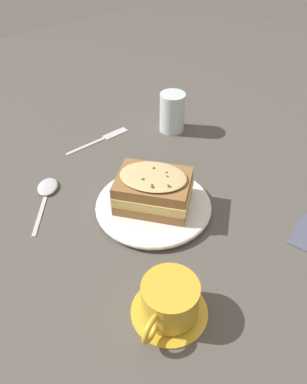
% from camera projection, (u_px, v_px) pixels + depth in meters
% --- Properties ---
extents(ground_plane, '(2.40, 2.40, 0.00)m').
position_uv_depth(ground_plane, '(169.00, 208.00, 0.78)').
color(ground_plane, '#514C47').
extents(dinner_plate, '(0.24, 0.24, 0.02)m').
position_uv_depth(dinner_plate, '(154.00, 206.00, 0.77)').
color(dinner_plate, white).
rests_on(dinner_plate, ground_plane).
extents(sandwich, '(0.18, 0.17, 0.07)m').
position_uv_depth(sandwich, '(153.00, 190.00, 0.74)').
color(sandwich, olive).
rests_on(sandwich, dinner_plate).
extents(teacup_with_saucer, '(0.12, 0.14, 0.07)m').
position_uv_depth(teacup_with_saucer, '(169.00, 301.00, 0.57)').
color(teacup_with_saucer, gold).
rests_on(teacup_with_saucer, ground_plane).
extents(water_glass, '(0.07, 0.07, 0.10)m').
position_uv_depth(water_glass, '(172.00, 112.00, 0.97)').
color(water_glass, silver).
rests_on(water_glass, ground_plane).
extents(fork, '(0.02, 0.18, 0.00)m').
position_uv_depth(fork, '(105.00, 138.00, 0.97)').
color(fork, silver).
rests_on(fork, ground_plane).
extents(spoon, '(0.15, 0.13, 0.01)m').
position_uv_depth(spoon, '(47.00, 190.00, 0.81)').
color(spoon, silver).
rests_on(spoon, ground_plane).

